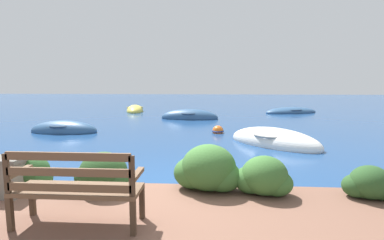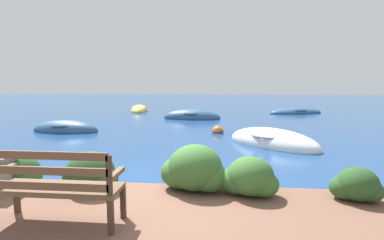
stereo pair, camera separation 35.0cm
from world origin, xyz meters
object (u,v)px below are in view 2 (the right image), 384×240
(mooring_buoy, at_px, (218,131))
(rowboat_far, at_px, (192,117))
(rowboat_distant, at_px, (139,110))
(park_bench, at_px, (56,185))
(rowboat_nearest, at_px, (272,143))
(rowboat_outer, at_px, (296,112))
(rowboat_mid, at_px, (66,130))

(mooring_buoy, bearing_deg, rowboat_far, 108.38)
(rowboat_distant, bearing_deg, park_bench, -178.68)
(rowboat_far, height_order, mooring_buoy, rowboat_far)
(rowboat_nearest, distance_m, mooring_buoy, 2.56)
(rowboat_nearest, relative_size, rowboat_far, 1.04)
(rowboat_far, distance_m, rowboat_outer, 6.82)
(rowboat_distant, bearing_deg, rowboat_outer, -102.46)
(rowboat_mid, bearing_deg, rowboat_far, -133.41)
(rowboat_mid, bearing_deg, rowboat_distant, -92.90)
(rowboat_distant, xyz_separation_m, mooring_buoy, (5.15, -7.72, 0.01))
(rowboat_mid, xyz_separation_m, rowboat_distant, (0.64, 7.99, -0.00))
(park_bench, bearing_deg, rowboat_distant, 94.27)
(rowboat_mid, distance_m, mooring_buoy, 5.79)
(park_bench, xyz_separation_m, mooring_buoy, (1.78, 7.82, -0.63))
(rowboat_mid, distance_m, rowboat_far, 6.23)
(rowboat_nearest, distance_m, rowboat_outer, 9.85)
(rowboat_far, bearing_deg, rowboat_mid, 48.01)
(rowboat_distant, bearing_deg, rowboat_mid, 164.53)
(rowboat_mid, bearing_deg, park_bench, 119.62)
(rowboat_outer, distance_m, mooring_buoy, 8.75)
(rowboat_nearest, height_order, mooring_buoy, rowboat_nearest)
(rowboat_far, bearing_deg, mooring_buoy, 111.48)
(rowboat_nearest, bearing_deg, rowboat_far, -19.23)
(rowboat_far, height_order, rowboat_outer, rowboat_far)
(park_bench, relative_size, mooring_buoy, 3.27)
(rowboat_far, xyz_separation_m, rowboat_distant, (-3.77, 3.59, -0.01))
(rowboat_mid, bearing_deg, rowboat_outer, -141.65)
(park_bench, xyz_separation_m, rowboat_mid, (-4.00, 7.55, -0.64))
(rowboat_nearest, distance_m, rowboat_distant, 11.83)
(rowboat_nearest, bearing_deg, park_bench, 103.81)
(rowboat_nearest, bearing_deg, rowboat_distant, -10.61)
(rowboat_far, xyz_separation_m, mooring_buoy, (1.37, -4.13, -0.00))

